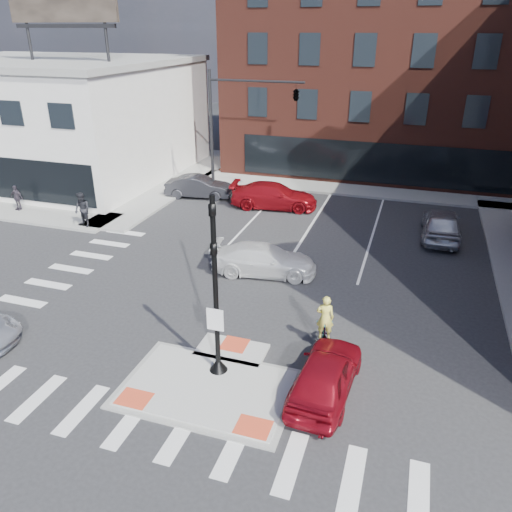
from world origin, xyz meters
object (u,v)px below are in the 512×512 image
(red_sedan, at_px, (326,374))
(bg_car_silver, at_px, (441,223))
(white_pickup, at_px, (264,260))
(bg_car_dark, at_px, (199,187))
(pedestrian_a, at_px, (82,210))
(cyclist, at_px, (324,332))
(pedestrian_b, at_px, (17,198))
(bg_car_red, at_px, (274,196))

(red_sedan, distance_m, bg_car_silver, 14.77)
(white_pickup, xyz_separation_m, bg_car_dark, (-7.47, 9.46, 0.03))
(pedestrian_a, bearing_deg, white_pickup, 6.85)
(bg_car_dark, bearing_deg, red_sedan, -154.53)
(red_sedan, distance_m, cyclist, 2.37)
(pedestrian_b, bearing_deg, cyclist, -18.90)
(white_pickup, xyz_separation_m, pedestrian_a, (-11.25, 2.19, 0.43))
(red_sedan, bearing_deg, pedestrian_a, -28.02)
(red_sedan, height_order, bg_car_red, bg_car_red)
(white_pickup, relative_size, pedestrian_a, 2.46)
(cyclist, bearing_deg, bg_car_red, -78.17)
(bg_car_dark, height_order, pedestrian_a, pedestrian_a)
(bg_car_silver, xyz_separation_m, cyclist, (-3.96, -12.05, -0.12))
(red_sedan, height_order, cyclist, cyclist)
(white_pickup, bearing_deg, bg_car_silver, -56.40)
(red_sedan, relative_size, pedestrian_a, 2.16)
(white_pickup, distance_m, bg_car_dark, 12.06)
(bg_car_silver, distance_m, pedestrian_a, 19.57)
(bg_car_silver, bearing_deg, bg_car_red, -12.13)
(bg_car_silver, xyz_separation_m, bg_car_red, (-9.87, 1.95, -0.05))
(bg_car_dark, distance_m, bg_car_red, 5.33)
(cyclist, height_order, pedestrian_b, cyclist)
(white_pickup, bearing_deg, cyclist, -151.95)
(red_sedan, relative_size, bg_car_silver, 0.86)
(bg_car_dark, xyz_separation_m, pedestrian_a, (-3.77, -7.27, 0.40))
(cyclist, distance_m, pedestrian_b, 22.17)
(bg_car_dark, distance_m, bg_car_silver, 15.38)
(cyclist, bearing_deg, red_sedan, 91.12)
(pedestrian_a, bearing_deg, bg_car_dark, 80.47)
(pedestrian_b, bearing_deg, bg_car_red, 24.34)
(cyclist, relative_size, pedestrian_a, 1.09)
(bg_car_red, height_order, cyclist, cyclist)
(bg_car_red, distance_m, pedestrian_a, 11.35)
(pedestrian_b, bearing_deg, pedestrian_a, -8.42)
(bg_car_red, bearing_deg, white_pickup, -174.07)
(bg_car_dark, height_order, cyclist, cyclist)
(red_sedan, bearing_deg, bg_car_silver, -100.02)
(bg_car_silver, bearing_deg, cyclist, 70.85)
(bg_car_silver, height_order, cyclist, cyclist)
(bg_car_red, xyz_separation_m, pedestrian_a, (-9.08, -6.80, 0.34))
(bg_car_red, bearing_deg, cyclist, -164.68)
(bg_car_silver, distance_m, bg_car_red, 10.06)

